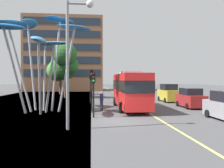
% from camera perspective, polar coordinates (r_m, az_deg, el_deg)
% --- Properties ---
extents(ground, '(120.00, 240.00, 0.10)m').
position_cam_1_polar(ground, '(16.57, -0.32, -9.28)').
color(ground, '#4C4C4F').
extents(red_bus, '(2.71, 9.67, 3.72)m').
position_cam_1_polar(red_bus, '(22.83, 4.47, -1.14)').
color(red_bus, red).
rests_on(red_bus, ground).
extents(leaf_sculpture, '(9.64, 9.02, 8.97)m').
position_cam_1_polar(leaf_sculpture, '(22.09, -18.17, 11.06)').
color(leaf_sculpture, '#9EA0A5').
rests_on(leaf_sculpture, ground).
extents(traffic_light_kerb_near, '(0.28, 0.42, 3.49)m').
position_cam_1_polar(traffic_light_kerb_near, '(17.64, -4.60, -0.19)').
color(traffic_light_kerb_near, black).
rests_on(traffic_light_kerb_near, ground).
extents(traffic_light_kerb_far, '(0.28, 0.42, 3.87)m').
position_cam_1_polar(traffic_light_kerb_far, '(21.79, -5.05, 0.76)').
color(traffic_light_kerb_far, black).
rests_on(traffic_light_kerb_far, ground).
extents(traffic_light_island_mid, '(0.28, 0.42, 3.75)m').
position_cam_1_polar(traffic_light_island_mid, '(28.17, -5.42, 0.70)').
color(traffic_light_island_mid, black).
rests_on(traffic_light_island_mid, ground).
extents(car_parked_mid, '(1.98, 4.06, 2.04)m').
position_cam_1_polar(car_parked_mid, '(25.27, 18.90, -3.41)').
color(car_parked_mid, maroon).
rests_on(car_parked_mid, ground).
extents(car_parked_far, '(1.98, 4.37, 2.34)m').
position_cam_1_polar(car_parked_far, '(31.25, 13.86, -2.26)').
color(car_parked_far, gold).
rests_on(car_parked_far, ground).
extents(street_lamp, '(1.63, 0.44, 7.60)m').
position_cam_1_polar(street_lamp, '(13.77, -9.52, 9.04)').
color(street_lamp, gray).
rests_on(street_lamp, ground).
extents(tree_pavement_near, '(4.39, 6.04, 8.73)m').
position_cam_1_polar(tree_pavement_near, '(37.27, -11.53, 5.24)').
color(tree_pavement_near, brown).
rests_on(tree_pavement_near, ground).
extents(tree_pavement_far, '(5.01, 5.56, 7.78)m').
position_cam_1_polar(tree_pavement_far, '(45.17, -13.03, 3.90)').
color(tree_pavement_far, brown).
rests_on(tree_pavement_far, ground).
extents(pedestrian, '(0.34, 0.34, 1.81)m').
position_cam_1_polar(pedestrian, '(21.70, -2.61, -4.23)').
color(pedestrian, '#2D3342').
rests_on(pedestrian, ground).
extents(backdrop_building, '(19.16, 10.88, 18.42)m').
position_cam_1_polar(backdrop_building, '(61.45, -11.58, 7.03)').
color(backdrop_building, brown).
rests_on(backdrop_building, ground).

